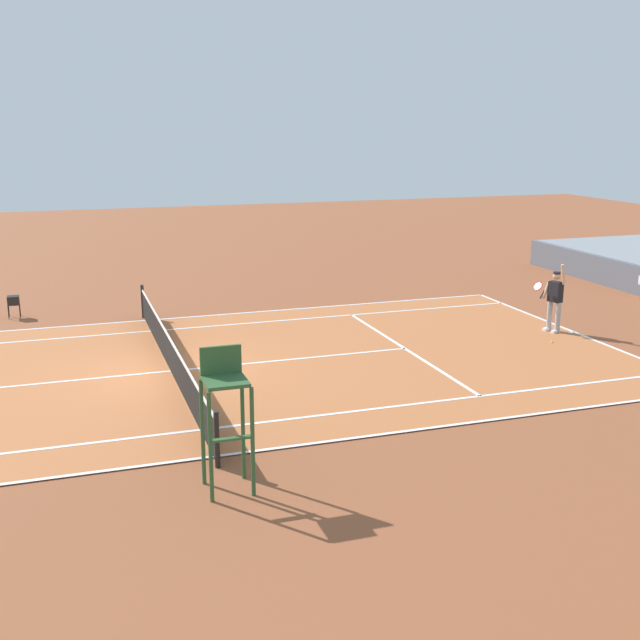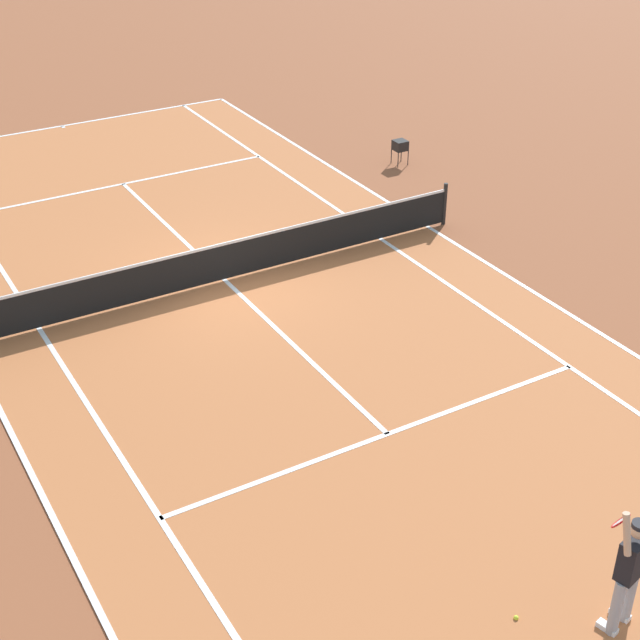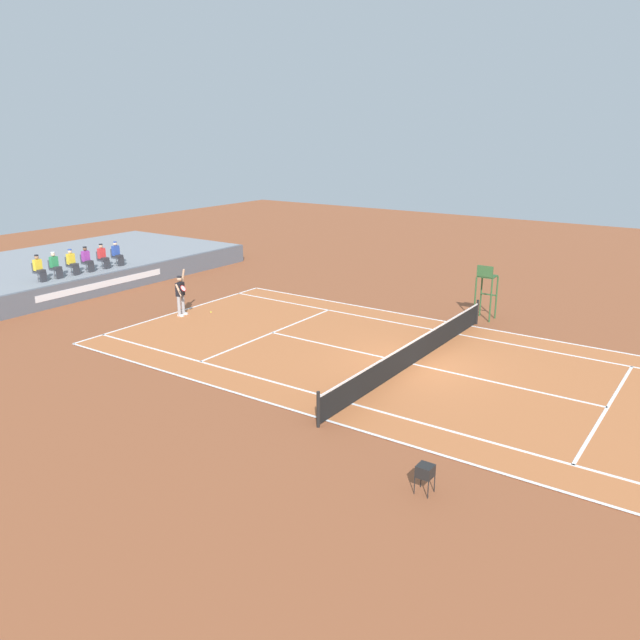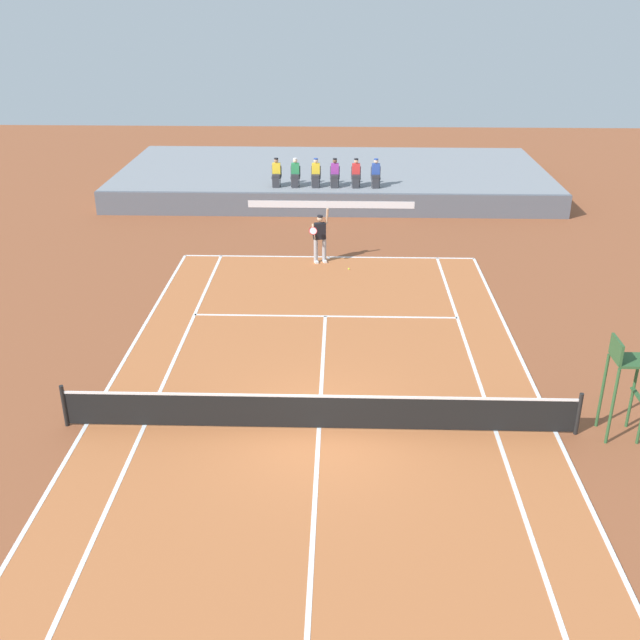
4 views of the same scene
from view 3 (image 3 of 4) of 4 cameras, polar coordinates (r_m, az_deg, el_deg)
The scene contains 15 objects.
ground_plane at distance 22.60m, azimuth 8.48°, elevation -4.02°, with size 80.00×80.00×0.00m, color brown.
court at distance 22.60m, azimuth 8.48°, elevation -4.00°, with size 11.08×23.88×0.03m.
net at distance 22.42m, azimuth 8.53°, elevation -2.77°, with size 11.98×0.10×1.07m.
barrier_wall at distance 33.46m, azimuth -19.11°, elevation 3.01°, with size 21.07×0.25×1.05m.
bleacher_platform at distance 37.64m, azimuth -23.80°, elevation 3.95°, with size 21.07×10.00×1.05m, color gray.
spectator_seated_0 at distance 32.84m, azimuth -24.05°, elevation 4.27°, with size 0.44×0.60×1.26m.
spectator_seated_1 at distance 33.29m, azimuth -22.81°, elevation 4.56°, with size 0.44×0.60×1.26m.
spectator_seated_2 at distance 33.78m, azimuth -21.49°, elevation 4.87°, with size 0.44×0.60×1.26m.
spectator_seated_3 at distance 34.26m, azimuth -20.31°, elevation 5.15°, with size 0.44×0.60×1.26m.
spectator_seated_4 at distance 34.81m, azimuth -19.03°, elevation 5.44°, with size 0.44×0.60×1.26m.
spectator_seated_5 at distance 35.33m, azimuth -17.87°, elevation 5.70°, with size 0.44×0.60×1.26m.
tennis_player at distance 28.62m, azimuth -12.49°, elevation 2.29°, with size 0.74×0.76×2.08m.
tennis_ball at distance 29.08m, azimuth -9.83°, elevation 0.71°, with size 0.07×0.07×0.07m, color #D1E533.
umpire_chair at distance 28.19m, azimuth 14.79°, elevation 3.09°, with size 0.77×0.77×2.44m.
ball_hopper at distance 14.86m, azimuth 9.49°, elevation -13.26°, with size 0.36×0.36×0.70m.
Camera 3 is at (-19.09, -9.13, 7.95)m, focal length 35.41 mm.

